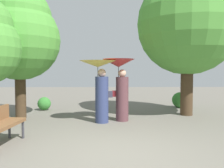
# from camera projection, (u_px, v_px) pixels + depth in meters

# --- Properties ---
(ground_plane) EXTENTS (40.00, 40.00, 0.00)m
(ground_plane) POSITION_uv_depth(u_px,v_px,m) (115.00, 155.00, 4.63)
(ground_plane) COLOR #6B665B
(person_left) EXTENTS (1.17, 1.17, 1.97)m
(person_left) POSITION_uv_depth(u_px,v_px,m) (100.00, 81.00, 7.51)
(person_left) COLOR navy
(person_left) RESTS_ON ground
(person_right) EXTENTS (1.05, 1.05, 2.03)m
(person_right) POSITION_uv_depth(u_px,v_px,m) (120.00, 79.00, 7.78)
(person_right) COLOR #563338
(person_right) RESTS_ON ground
(tree_near_left) EXTENTS (2.78, 2.78, 4.55)m
(tree_near_left) POSITION_uv_depth(u_px,v_px,m) (19.00, 33.00, 8.17)
(tree_near_left) COLOR #42301E
(tree_near_left) RESTS_ON ground
(tree_near_right) EXTENTS (3.70, 3.70, 5.73)m
(tree_near_right) POSITION_uv_depth(u_px,v_px,m) (188.00, 16.00, 8.68)
(tree_near_right) COLOR #42301E
(tree_near_right) RESTS_ON ground
(bush_path_left) EXTENTS (0.55, 0.55, 0.55)m
(bush_path_left) POSITION_uv_depth(u_px,v_px,m) (44.00, 104.00, 9.98)
(bush_path_left) COLOR #387F33
(bush_path_left) RESTS_ON ground
(bush_path_right) EXTENTS (0.69, 0.69, 0.69)m
(bush_path_right) POSITION_uv_depth(u_px,v_px,m) (180.00, 100.00, 10.64)
(bush_path_right) COLOR #387F33
(bush_path_right) RESTS_ON ground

